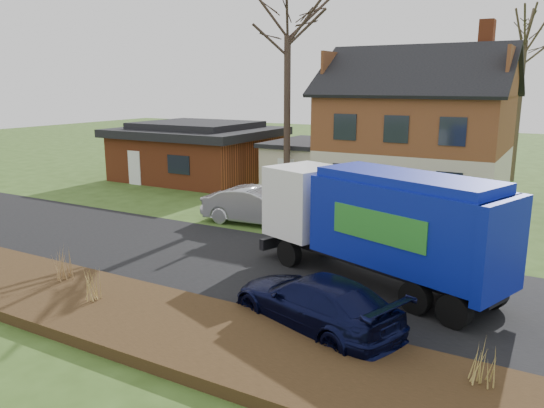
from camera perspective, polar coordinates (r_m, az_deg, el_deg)
The scene contains 13 objects.
ground at distance 18.47m, azimuth -2.77°, elevation -6.49°, with size 120.00×120.00×0.00m, color #314918.
road at distance 18.47m, azimuth -2.77°, elevation -6.46°, with size 80.00×7.00×0.02m, color black.
mulch_verge at distance 14.55m, azimuth -14.24°, elevation -11.74°, with size 80.00×3.50×0.30m, color black.
main_house at distance 29.76m, azimuth 14.31°, elevation 8.41°, with size 12.95×8.95×9.26m.
ranch_house at distance 35.25m, azimuth -8.03°, elevation 5.68°, with size 9.80×8.20×3.70m.
garbage_truck at distance 16.36m, azimuth 11.61°, elevation -1.71°, with size 8.64×4.93×3.59m.
silver_sedan at distance 23.52m, azimuth -1.63°, elevation -0.21°, with size 1.71×4.90×1.61m, color #A3A4AA.
navy_wagon at distance 13.66m, azimuth 4.61°, elevation -10.48°, with size 1.98×4.87×1.41m, color black.
tree_front_west at distance 28.54m, azimuth 1.70°, elevation 20.14°, with size 3.98×3.98×11.83m.
tree_back at distance 37.32m, azimuth 25.77°, elevation 17.35°, with size 3.73×3.73×11.82m.
grass_clump_west at distance 17.31m, azimuth -21.56°, elevation -5.89°, with size 0.39×0.32×1.03m.
grass_clump_mid at distance 15.41m, azimuth -18.91°, elevation -8.17°, with size 0.33×0.27×0.92m.
grass_clump_east at distance 11.52m, azimuth 21.51°, elevation -15.68°, with size 0.38×0.31×0.94m.
Camera 1 is at (9.37, -14.71, 6.09)m, focal length 35.00 mm.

